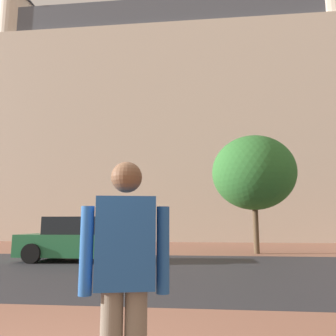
% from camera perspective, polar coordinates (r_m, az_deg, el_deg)
% --- Properties ---
extents(ground_plane, '(120.00, 120.00, 0.00)m').
position_cam_1_polar(ground_plane, '(12.20, -1.16, -15.28)').
color(ground_plane, '#93604C').
extents(street_asphalt_strip, '(120.00, 8.70, 0.00)m').
position_cam_1_polar(street_asphalt_strip, '(10.08, -2.78, -16.55)').
color(street_asphalt_strip, '#2D2D33').
rests_on(street_asphalt_strip, ground_plane).
extents(landmark_building, '(29.30, 10.45, 35.09)m').
position_cam_1_polar(landmark_building, '(30.55, 1.46, 8.78)').
color(landmark_building, beige).
rests_on(landmark_building, ground_plane).
extents(person_skater, '(0.60, 0.36, 1.73)m').
position_cam_1_polar(person_skater, '(2.45, -7.22, -17.02)').
color(person_skater, '#706656').
rests_on(person_skater, ground_plane).
extents(car_green, '(4.20, 1.98, 1.51)m').
position_cam_1_polar(car_green, '(12.55, -14.05, -11.55)').
color(car_green, '#287042').
rests_on(car_green, ground_plane).
extents(tree_curb_far, '(3.69, 3.69, 5.19)m').
position_cam_1_polar(tree_curb_far, '(15.74, 14.08, -0.78)').
color(tree_curb_far, brown).
rests_on(tree_curb_far, ground_plane).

